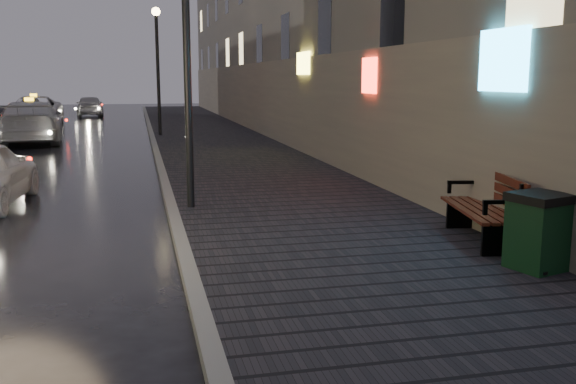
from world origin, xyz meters
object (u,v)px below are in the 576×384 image
object	(u,v)px
lamp_far	(157,55)
bench	(487,207)
lamp_near	(186,25)
taxi_far	(35,111)
taxi_mid	(31,122)
car_far	(90,106)
trash_bin	(538,231)

from	to	relation	value
lamp_far	bench	bearing A→B (deg)	-78.24
lamp_near	bench	world-z (taller)	lamp_near
lamp_near	taxi_far	distance (m)	26.17
taxi_far	lamp_far	bearing A→B (deg)	-56.84
taxi_mid	lamp_near	bearing A→B (deg)	103.15
lamp_near	taxi_mid	bearing A→B (deg)	108.43
bench	taxi_mid	world-z (taller)	taxi_mid
lamp_near	taxi_mid	distance (m)	16.19
taxi_mid	car_far	xyz separation A→B (m)	(1.04, 17.90, -0.12)
trash_bin	car_far	xyz separation A→B (m)	(-7.96, 38.07, 0.05)
bench	taxi_far	bearing A→B (deg)	120.55
taxi_far	lamp_near	bearing A→B (deg)	-77.20
lamp_far	trash_bin	world-z (taller)	lamp_far
lamp_near	taxi_mid	world-z (taller)	lamp_near
lamp_far	taxi_mid	bearing A→B (deg)	-170.50
bench	lamp_near	bearing A→B (deg)	149.37
car_far	lamp_far	bearing A→B (deg)	97.29
lamp_near	car_far	size ratio (longest dim) A/B	1.29
car_far	taxi_mid	bearing A→B (deg)	80.73
trash_bin	taxi_mid	world-z (taller)	taxi_mid
bench	car_far	xyz separation A→B (m)	(-8.08, 36.63, 0.04)
lamp_near	bench	distance (m)	6.12
taxi_far	car_far	xyz separation A→B (m)	(2.34, 7.80, -0.09)
bench	car_far	world-z (taller)	car_far
trash_bin	taxi_mid	distance (m)	22.09
lamp_far	lamp_near	bearing A→B (deg)	-90.00
trash_bin	taxi_far	world-z (taller)	taxi_far
trash_bin	taxi_far	bearing A→B (deg)	92.55
lamp_near	car_far	distance (m)	33.41
bench	trash_bin	xyz separation A→B (m)	(-0.13, -1.44, -0.01)
trash_bin	car_far	size ratio (longest dim) A/B	0.24
lamp_near	trash_bin	size ratio (longest dim) A/B	5.40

